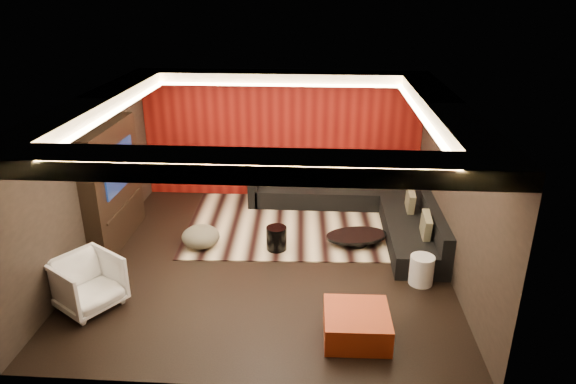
# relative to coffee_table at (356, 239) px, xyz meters

# --- Properties ---
(floor) EXTENTS (6.00, 6.00, 0.02)m
(floor) POSITION_rel_coffee_table_xyz_m (-1.55, -0.70, -0.12)
(floor) COLOR black
(floor) RESTS_ON ground
(ceiling) EXTENTS (6.00, 6.00, 0.02)m
(ceiling) POSITION_rel_coffee_table_xyz_m (-1.55, -0.70, 2.70)
(ceiling) COLOR silver
(ceiling) RESTS_ON ground
(wall_back) EXTENTS (6.00, 0.02, 2.80)m
(wall_back) POSITION_rel_coffee_table_xyz_m (-1.55, 2.31, 1.29)
(wall_back) COLOR black
(wall_back) RESTS_ON ground
(wall_left) EXTENTS (0.02, 6.00, 2.80)m
(wall_left) POSITION_rel_coffee_table_xyz_m (-4.56, -0.70, 1.29)
(wall_left) COLOR black
(wall_left) RESTS_ON ground
(wall_right) EXTENTS (0.02, 6.00, 2.80)m
(wall_right) POSITION_rel_coffee_table_xyz_m (1.46, -0.70, 1.29)
(wall_right) COLOR black
(wall_right) RESTS_ON ground
(red_feature_wall) EXTENTS (5.98, 0.05, 2.78)m
(red_feature_wall) POSITION_rel_coffee_table_xyz_m (-1.55, 2.27, 1.29)
(red_feature_wall) COLOR #6B0C0A
(red_feature_wall) RESTS_ON ground
(soffit_back) EXTENTS (6.00, 0.60, 0.22)m
(soffit_back) POSITION_rel_coffee_table_xyz_m (-1.55, 2.00, 2.58)
(soffit_back) COLOR silver
(soffit_back) RESTS_ON ground
(soffit_front) EXTENTS (6.00, 0.60, 0.22)m
(soffit_front) POSITION_rel_coffee_table_xyz_m (-1.55, -3.40, 2.58)
(soffit_front) COLOR silver
(soffit_front) RESTS_ON ground
(soffit_left) EXTENTS (0.60, 4.80, 0.22)m
(soffit_left) POSITION_rel_coffee_table_xyz_m (-4.25, -0.70, 2.58)
(soffit_left) COLOR silver
(soffit_left) RESTS_ON ground
(soffit_right) EXTENTS (0.60, 4.80, 0.22)m
(soffit_right) POSITION_rel_coffee_table_xyz_m (1.15, -0.70, 2.58)
(soffit_right) COLOR silver
(soffit_right) RESTS_ON ground
(cove_back) EXTENTS (4.80, 0.08, 0.04)m
(cove_back) POSITION_rel_coffee_table_xyz_m (-1.55, 1.66, 2.49)
(cove_back) COLOR #FFD899
(cove_back) RESTS_ON ground
(cove_front) EXTENTS (4.80, 0.08, 0.04)m
(cove_front) POSITION_rel_coffee_table_xyz_m (-1.55, -3.06, 2.49)
(cove_front) COLOR #FFD899
(cove_front) RESTS_ON ground
(cove_left) EXTENTS (0.08, 4.80, 0.04)m
(cove_left) POSITION_rel_coffee_table_xyz_m (-3.91, -0.70, 2.49)
(cove_left) COLOR #FFD899
(cove_left) RESTS_ON ground
(cove_right) EXTENTS (0.08, 4.80, 0.04)m
(cove_right) POSITION_rel_coffee_table_xyz_m (0.81, -0.70, 2.49)
(cove_right) COLOR #FFD899
(cove_right) RESTS_ON ground
(tv_surround) EXTENTS (0.30, 2.00, 2.20)m
(tv_surround) POSITION_rel_coffee_table_xyz_m (-4.40, -0.10, 0.99)
(tv_surround) COLOR black
(tv_surround) RESTS_ON ground
(tv_screen) EXTENTS (0.04, 1.30, 0.80)m
(tv_screen) POSITION_rel_coffee_table_xyz_m (-4.24, -0.10, 1.34)
(tv_screen) COLOR black
(tv_screen) RESTS_ON ground
(tv_shelf) EXTENTS (0.04, 1.60, 0.04)m
(tv_shelf) POSITION_rel_coffee_table_xyz_m (-4.24, -0.10, 0.59)
(tv_shelf) COLOR black
(tv_shelf) RESTS_ON ground
(rug) EXTENTS (4.12, 3.16, 0.02)m
(rug) POSITION_rel_coffee_table_xyz_m (-1.27, 0.78, -0.10)
(rug) COLOR beige
(rug) RESTS_ON floor
(coffee_table) EXTENTS (1.36, 1.36, 0.19)m
(coffee_table) POSITION_rel_coffee_table_xyz_m (0.00, 0.00, 0.00)
(coffee_table) COLOR black
(coffee_table) RESTS_ON rug
(drum_stool) EXTENTS (0.48, 0.48, 0.43)m
(drum_stool) POSITION_rel_coffee_table_xyz_m (-1.44, -0.30, 0.12)
(drum_stool) COLOR black
(drum_stool) RESTS_ON rug
(striped_pouf) EXTENTS (0.89, 0.89, 0.38)m
(striped_pouf) POSITION_rel_coffee_table_xyz_m (-2.82, -0.27, 0.09)
(striped_pouf) COLOR #B6B08D
(striped_pouf) RESTS_ON rug
(white_side_table) EXTENTS (0.42, 0.42, 0.48)m
(white_side_table) POSITION_rel_coffee_table_xyz_m (0.95, -1.24, 0.13)
(white_side_table) COLOR white
(white_side_table) RESTS_ON floor
(orange_ottoman) EXTENTS (0.89, 0.89, 0.39)m
(orange_ottoman) POSITION_rel_coffee_table_xyz_m (-0.15, -2.66, 0.08)
(orange_ottoman) COLOR #AE4016
(orange_ottoman) RESTS_ON floor
(armchair) EXTENTS (1.19, 1.19, 0.79)m
(armchair) POSITION_rel_coffee_table_xyz_m (-4.05, -2.20, 0.28)
(armchair) COLOR white
(armchair) RESTS_ON floor
(sectional_sofa) EXTENTS (3.65, 3.50, 0.75)m
(sectional_sofa) POSITION_rel_coffee_table_xyz_m (0.19, 1.17, 0.15)
(sectional_sofa) COLOR black
(sectional_sofa) RESTS_ON floor
(throw_pillows) EXTENTS (3.12, 2.77, 0.50)m
(throw_pillows) POSITION_rel_coffee_table_xyz_m (0.06, 1.06, 0.51)
(throw_pillows) COLOR beige
(throw_pillows) RESTS_ON sectional_sofa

